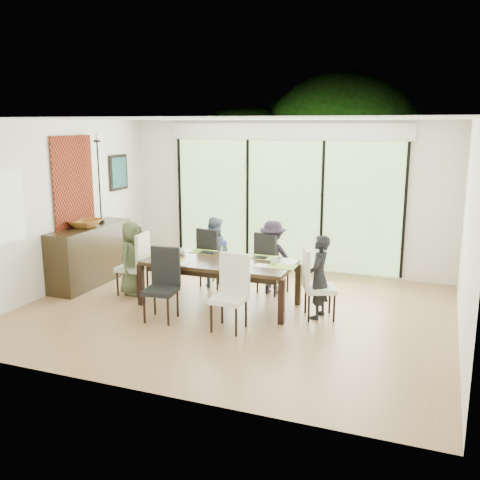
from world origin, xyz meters
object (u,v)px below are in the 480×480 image
(chair_far_right, at_px, (273,262))
(person_right_end, at_px, (319,277))
(cup_b, at_px, (226,260))
(sideboard, at_px, (91,255))
(vase, at_px, (224,256))
(cup_a, at_px, (181,251))
(person_far_left, at_px, (214,252))
(laptop, at_px, (165,256))
(cup_c, at_px, (274,261))
(person_left_end, at_px, (133,258))
(person_far_right, at_px, (273,257))
(chair_far_left, at_px, (215,257))
(bowl, at_px, (85,223))
(chair_near_left, at_px, (160,285))
(chair_near_right, at_px, (229,293))
(chair_left_end, at_px, (132,263))
(table_top, at_px, (220,262))
(chair_right_end, at_px, (320,283))

(chair_far_right, distance_m, person_right_end, 1.26)
(cup_b, xyz_separation_m, sideboard, (-2.61, 0.35, -0.23))
(chair_far_right, distance_m, vase, 0.97)
(vase, height_order, cup_a, vase)
(person_far_left, bearing_deg, laptop, 75.00)
(sideboard, bearing_deg, cup_c, -2.56)
(person_left_end, bearing_deg, person_far_right, -63.20)
(chair_far_left, relative_size, person_right_end, 0.85)
(person_right_end, bearing_deg, person_far_right, -126.40)
(bowl, bearing_deg, person_right_end, -2.12)
(chair_far_left, distance_m, cup_a, 0.78)
(cup_a, bearing_deg, laptop, -120.96)
(chair_near_left, xyz_separation_m, chair_near_right, (1.00, 0.00, 0.00))
(chair_left_end, distance_m, bowl, 1.11)
(person_far_right, height_order, cup_b, person_far_right)
(chair_far_left, bearing_deg, cup_b, 135.50)
(person_far_right, bearing_deg, table_top, 53.62)
(bowl, bearing_deg, vase, -2.19)
(table_top, height_order, chair_near_left, chair_near_left)
(chair_far_right, distance_m, chair_near_right, 1.72)
(table_top, bearing_deg, person_left_end, -180.00)
(table_top, height_order, person_far_right, person_far_right)
(chair_far_left, xyz_separation_m, person_right_end, (1.93, -0.85, 0.09))
(cup_b, bearing_deg, cup_c, 17.10)
(chair_left_end, relative_size, cup_b, 11.00)
(chair_far_right, distance_m, cup_c, 0.82)
(chair_near_left, relative_size, person_far_right, 0.85)
(vase, bearing_deg, chair_far_right, 57.99)
(chair_near_right, distance_m, person_left_end, 2.16)
(chair_right_end, xyz_separation_m, cup_a, (-2.20, 0.15, 0.22))
(chair_far_left, xyz_separation_m, chair_far_right, (1.00, 0.00, 0.00))
(chair_far_left, relative_size, vase, 9.17)
(cup_a, bearing_deg, table_top, -12.09)
(chair_near_left, bearing_deg, chair_left_end, 132.96)
(chair_left_end, relative_size, cup_c, 8.87)
(chair_far_left, distance_m, vase, 0.97)
(person_right_end, bearing_deg, vase, -86.66)
(chair_right_end, height_order, cup_c, chair_right_end)
(person_far_left, height_order, cup_a, person_far_left)
(chair_left_end, height_order, chair_near_left, same)
(chair_far_left, bearing_deg, cup_a, 83.57)
(cup_a, xyz_separation_m, cup_b, (0.85, -0.25, -0.00))
(chair_near_left, height_order, vase, chair_near_left)
(chair_left_end, height_order, vase, chair_left_end)
(chair_far_left, xyz_separation_m, cup_a, (-0.25, -0.70, 0.22))
(table_top, distance_m, chair_near_left, 1.02)
(person_far_left, height_order, cup_b, person_far_left)
(chair_near_left, bearing_deg, cup_a, 95.07)
(table_top, xyz_separation_m, cup_c, (0.80, 0.10, 0.07))
(chair_far_right, xyz_separation_m, person_right_end, (0.93, -0.85, 0.09))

